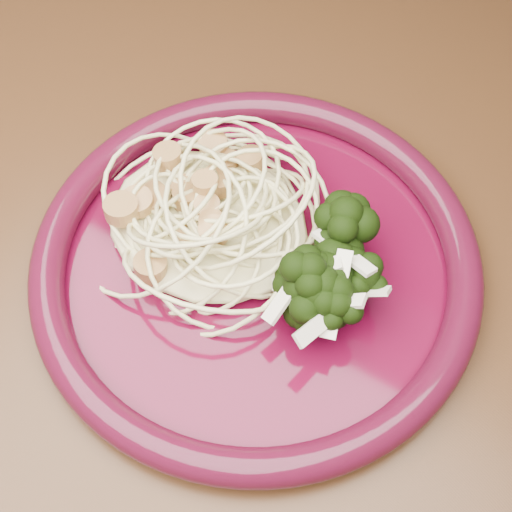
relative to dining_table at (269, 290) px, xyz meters
name	(u,v)px	position (x,y,z in m)	size (l,w,h in m)	color
dining_table	(269,290)	(0.00, 0.00, 0.00)	(1.20, 0.80, 0.75)	#472814
dinner_plate	(256,262)	(0.01, -0.04, 0.11)	(0.39, 0.39, 0.03)	#48051C
spaghetti_pile	(207,214)	(-0.04, -0.03, 0.12)	(0.16, 0.14, 0.03)	#F2EBAA
scallop_cluster	(204,181)	(-0.04, -0.03, 0.16)	(0.13, 0.13, 0.04)	tan
broccoli_pile	(322,297)	(0.07, -0.05, 0.13)	(0.09, 0.15, 0.05)	black
onion_garnish	(326,273)	(0.07, -0.05, 0.16)	(0.07, 0.10, 0.06)	white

